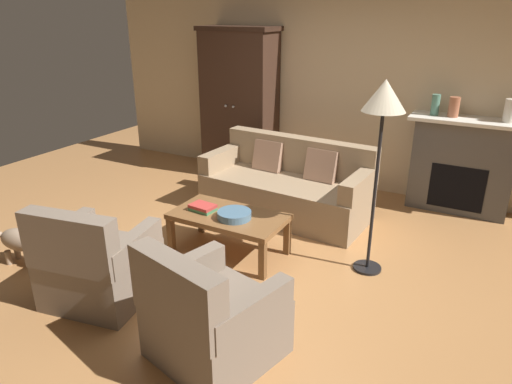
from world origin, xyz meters
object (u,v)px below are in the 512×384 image
at_px(book_stack, 203,208).
at_px(couch, 287,188).
at_px(mantel_vase_cream, 510,111).
at_px(armoire, 240,103).
at_px(mantel_vase_jade, 435,105).
at_px(coffee_table, 229,219).
at_px(armchair_near_right, 211,319).
at_px(fruit_bowl, 234,215).
at_px(dog, 23,241).
at_px(fireplace, 462,165).
at_px(floor_lamp, 383,108).
at_px(mantel_vase_terracotta, 454,107).
at_px(armchair_near_left, 97,265).

bearing_deg(book_stack, couch, 73.32).
height_order(book_stack, mantel_vase_cream, mantel_vase_cream).
xyz_separation_m(armoire, mantel_vase_jade, (2.57, 0.06, 0.21)).
height_order(armoire, coffee_table, armoire).
bearing_deg(armchair_near_right, fruit_bowl, 114.27).
bearing_deg(dog, mantel_vase_cream, 40.84).
height_order(fireplace, fruit_bowl, fireplace).
height_order(fruit_bowl, floor_lamp, floor_lamp).
bearing_deg(armoire, fruit_bowl, -60.94).
height_order(fruit_bowl, book_stack, fruit_bowl).
distance_m(fireplace, armoire, 2.99).
distance_m(coffee_table, mantel_vase_cream, 3.24).
xyz_separation_m(fireplace, couch, (-1.75, -1.04, -0.25)).
distance_m(armoire, mantel_vase_terracotta, 2.78).
distance_m(mantel_vase_terracotta, armchair_near_left, 4.12).
height_order(armoire, dog, armoire).
height_order(mantel_vase_jade, armchair_near_left, mantel_vase_jade).
distance_m(couch, floor_lamp, 1.88).
bearing_deg(armchair_near_left, fireplace, 54.93).
bearing_deg(mantel_vase_jade, fruit_bowl, -121.33).
bearing_deg(armoire, book_stack, -68.75).
bearing_deg(fruit_bowl, mantel_vase_jade, 58.67).
xyz_separation_m(mantel_vase_jade, armchair_near_left, (-1.99, -3.36, -0.92)).
xyz_separation_m(couch, dog, (-1.68, -2.26, -0.07)).
bearing_deg(mantel_vase_terracotta, mantel_vase_cream, 0.00).
bearing_deg(floor_lamp, dog, -153.21).
distance_m(fireplace, fruit_bowl, 2.85).
xyz_separation_m(mantel_vase_jade, mantel_vase_terracotta, (0.20, 0.00, -0.01)).
bearing_deg(fruit_bowl, armoire, 119.06).
distance_m(book_stack, dog, 1.70).
distance_m(couch, mantel_vase_terracotta, 2.08).
bearing_deg(fireplace, fruit_bowl, -127.69).
height_order(fruit_bowl, mantel_vase_cream, mantel_vase_cream).
bearing_deg(mantel_vase_cream, floor_lamp, -116.72).
relative_size(mantel_vase_cream, armchair_near_left, 0.28).
relative_size(mantel_vase_jade, mantel_vase_cream, 0.95).
xyz_separation_m(couch, armchair_near_right, (0.58, -2.48, -0.00)).
bearing_deg(armchair_near_left, mantel_vase_jade, 59.34).
bearing_deg(armchair_near_right, armchair_near_left, 173.25).
height_order(book_stack, dog, book_stack).
xyz_separation_m(fireplace, floor_lamp, (-0.54, -1.85, 0.94)).
height_order(mantel_vase_terracotta, floor_lamp, floor_lamp).
xyz_separation_m(fireplace, mantel_vase_terracotta, (-0.18, -0.02, 0.66)).
distance_m(coffee_table, dog, 1.94).
height_order(fruit_bowl, mantel_vase_terracotta, mantel_vase_terracotta).
height_order(fireplace, mantel_vase_cream, mantel_vase_cream).
bearing_deg(book_stack, armoire, 111.25).
bearing_deg(floor_lamp, fruit_bowl, -161.49).
bearing_deg(armchair_near_left, couch, 74.98).
bearing_deg(floor_lamp, armchair_near_left, -140.13).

